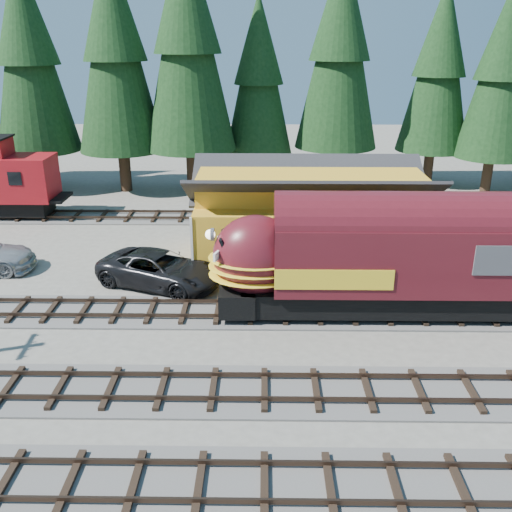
{
  "coord_description": "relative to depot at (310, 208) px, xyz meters",
  "views": [
    {
      "loc": [
        -2.46,
        -18.81,
        11.77
      ],
      "look_at": [
        -2.78,
        4.0,
        2.78
      ],
      "focal_mm": 40.0,
      "sensor_mm": 36.0,
      "label": 1
    }
  ],
  "objects": [
    {
      "name": "track_spur",
      "position": [
        -10.0,
        7.5,
        -2.9
      ],
      "size": [
        32.0,
        3.2,
        0.33
      ],
      "color": "#4C4947",
      "rests_on": "ground"
    },
    {
      "name": "locomotive",
      "position": [
        2.72,
        -6.5,
        -0.47
      ],
      "size": [
        15.64,
        3.11,
        4.25
      ],
      "color": "black",
      "rests_on": "ground"
    },
    {
      "name": "pickup_truck_a",
      "position": [
        -7.56,
        -3.51,
        -2.1
      ],
      "size": [
        6.84,
        4.98,
        1.73
      ],
      "primitive_type": "imported",
      "rotation": [
        0.0,
        0.0,
        1.19
      ],
      "color": "black",
      "rests_on": "ground"
    },
    {
      "name": "depot",
      "position": [
        0.0,
        0.0,
        0.0
      ],
      "size": [
        12.8,
        7.0,
        5.3
      ],
      "color": "gold",
      "rests_on": "ground"
    },
    {
      "name": "ground",
      "position": [
        0.0,
        -10.5,
        -2.96
      ],
      "size": [
        120.0,
        120.0,
        0.0
      ],
      "primitive_type": "plane",
      "color": "#6B665B",
      "rests_on": "ground"
    },
    {
      "name": "conifer_backdrop",
      "position": [
        3.98,
        13.76,
        7.33
      ],
      "size": [
        79.39,
        22.76,
        17.45
      ],
      "color": "black",
      "rests_on": "ground"
    }
  ]
}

